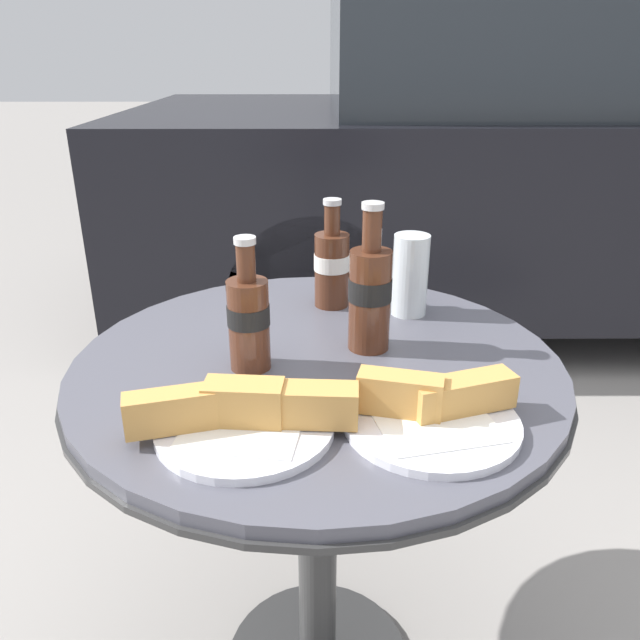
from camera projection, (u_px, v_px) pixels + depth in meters
bistro_table at (320, 429)px, 1.06m from camera, size 0.79×0.79×0.70m
cola_bottle_left at (334, 265)px, 1.18m from camera, size 0.07×0.07×0.21m
cola_bottle_right at (252, 319)px, 0.94m from camera, size 0.07×0.07×0.21m
cola_bottle_center at (373, 293)px, 1.00m from camera, size 0.07×0.07×0.24m
drinking_glass at (413, 279)px, 1.15m from camera, size 0.07×0.07×0.15m
lunch_plate_near at (436, 410)px, 0.82m from camera, size 0.23×0.23×0.07m
lunch_plate_far at (249, 415)px, 0.80m from camera, size 0.30×0.23×0.07m
parked_car at (586, 162)px, 2.87m from camera, size 4.18×1.69×1.45m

